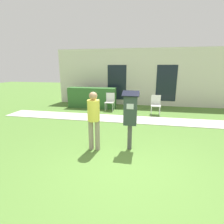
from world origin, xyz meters
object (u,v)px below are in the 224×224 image
(parking_meter, at_px, (130,113))
(person_standing, at_px, (94,117))
(outdoor_chair_middle, at_px, (132,102))
(outdoor_chair_right, at_px, (156,103))
(outdoor_chair_left, at_px, (110,100))

(parking_meter, height_order, person_standing, parking_meter)
(parking_meter, height_order, outdoor_chair_middle, parking_meter)
(parking_meter, distance_m, outdoor_chair_right, 4.01)
(parking_meter, relative_size, outdoor_chair_left, 1.77)
(person_standing, bearing_deg, outdoor_chair_left, 60.27)
(parking_meter, distance_m, outdoor_chair_middle, 4.05)
(person_standing, height_order, outdoor_chair_right, person_standing)
(outdoor_chair_right, bearing_deg, outdoor_chair_middle, 167.04)
(parking_meter, bearing_deg, outdoor_chair_left, 108.60)
(person_standing, distance_m, outdoor_chair_middle, 4.29)
(parking_meter, relative_size, person_standing, 1.01)
(person_standing, height_order, outdoor_chair_middle, person_standing)
(person_standing, xyz_separation_m, outdoor_chair_right, (1.79, 4.09, -0.40))
(outdoor_chair_left, relative_size, outdoor_chair_right, 1.00)
(outdoor_chair_right, bearing_deg, person_standing, -120.04)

